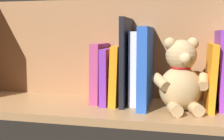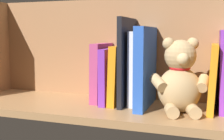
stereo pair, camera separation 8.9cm
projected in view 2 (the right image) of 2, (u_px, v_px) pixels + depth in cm
name	position (u px, v px, depth cm)	size (l,w,h in cm)	color
ground_plane	(112.00, 109.00, 90.71)	(100.76, 30.66, 2.20)	#A87A4C
shelf_back_panel	(124.00, 49.00, 100.79)	(100.76, 1.50, 33.87)	#9D6C45
book_2	(222.00, 71.00, 83.33)	(1.43, 14.67, 22.98)	purple
book_3	(212.00, 78.00, 83.27)	(1.84, 16.99, 19.07)	orange
teddy_bear	(180.00, 80.00, 81.26)	(16.33, 15.65, 20.96)	tan
book_4	(146.00, 67.00, 87.76)	(2.87, 19.85, 24.02)	blue
book_5	(137.00, 68.00, 91.68)	(2.39, 14.05, 22.65)	silver
book_6	(127.00, 61.00, 90.90)	(1.41, 17.04, 26.86)	black
book_7	(119.00, 75.00, 92.71)	(2.35, 16.17, 18.26)	orange
book_8	(110.00, 75.00, 93.76)	(2.17, 16.17, 17.37)	purple
book_9	(102.00, 72.00, 95.62)	(2.75, 14.27, 18.90)	#B23F72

